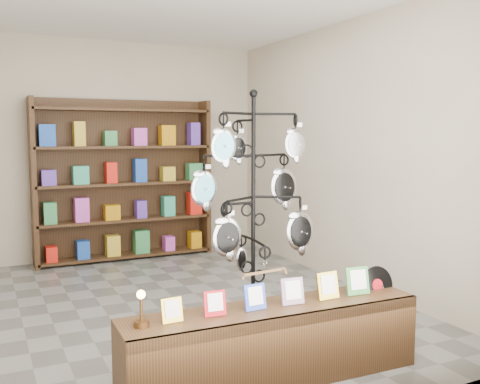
{
  "coord_description": "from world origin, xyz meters",
  "views": [
    {
      "loc": [
        -1.78,
        -4.99,
        1.71
      ],
      "look_at": [
        0.16,
        -1.0,
        1.24
      ],
      "focal_mm": 40.0,
      "sensor_mm": 36.0,
      "label": 1
    }
  ],
  "objects": [
    {
      "name": "back_shelving",
      "position": [
        0.0,
        2.3,
        1.03
      ],
      "size": [
        2.42,
        0.36,
        2.2
      ],
      "color": "black",
      "rests_on": "ground"
    },
    {
      "name": "room_envelope",
      "position": [
        0.0,
        0.0,
        1.85
      ],
      "size": [
        5.0,
        5.0,
        5.0
      ],
      "color": "#BFB19A",
      "rests_on": "ground"
    },
    {
      "name": "display_tree",
      "position": [
        0.23,
        -1.11,
        1.2
      ],
      "size": [
        1.07,
        0.89,
        2.08
      ],
      "rotation": [
        0.0,
        0.0,
        0.02
      ],
      "color": "black",
      "rests_on": "ground"
    },
    {
      "name": "ground",
      "position": [
        0.0,
        0.0,
        0.0
      ],
      "size": [
        5.0,
        5.0,
        0.0
      ],
      "primitive_type": "plane",
      "color": "slate",
      "rests_on": "ground"
    },
    {
      "name": "front_shelf",
      "position": [
        0.0,
        -1.87,
        0.27
      ],
      "size": [
        2.17,
        0.5,
        0.76
      ],
      "rotation": [
        0.0,
        0.0,
        -0.03
      ],
      "color": "black",
      "rests_on": "ground"
    }
  ]
}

